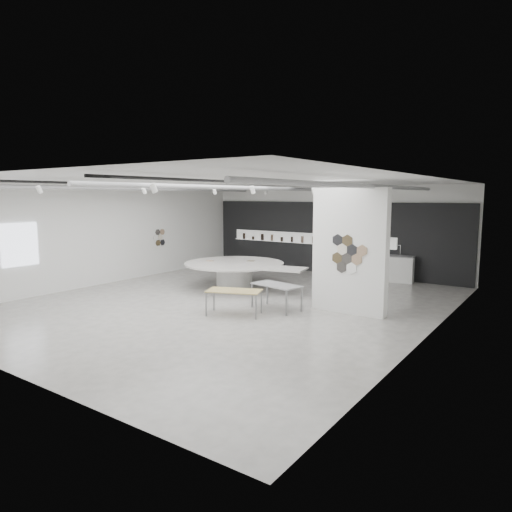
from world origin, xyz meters
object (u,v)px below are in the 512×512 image
Objects in this scene: partition_column at (350,251)px; kitchen_counter at (390,268)px; sample_table_wood at (234,292)px; sample_table_stone at (276,287)px; display_island at (236,271)px.

kitchen_counter is at bearing 96.56° from partition_column.
kitchen_counter is at bearing 75.88° from sample_table_wood.
partition_column is 2.37m from sample_table_stone.
partition_column is at bearing 39.46° from sample_table_wood.
sample_table_wood is (-2.56, -2.11, -1.14)m from partition_column.
partition_column is 2.13× the size of sample_table_wood.
sample_table_stone is (0.67, 1.19, 0.04)m from sample_table_wood.
kitchen_counter is (4.26, 4.50, -0.09)m from display_island.
display_island is 2.70× the size of kitchen_counter.
kitchen_counter is at bearing 79.03° from sample_table_stone.
display_island is (-4.90, 1.04, -1.19)m from partition_column.
kitchen_counter is (-0.64, 5.54, -1.28)m from partition_column.
display_island reaches higher than sample_table_wood.
display_island is 3.92m from sample_table_wood.
sample_table_wood is (2.34, -3.15, 0.05)m from display_island.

